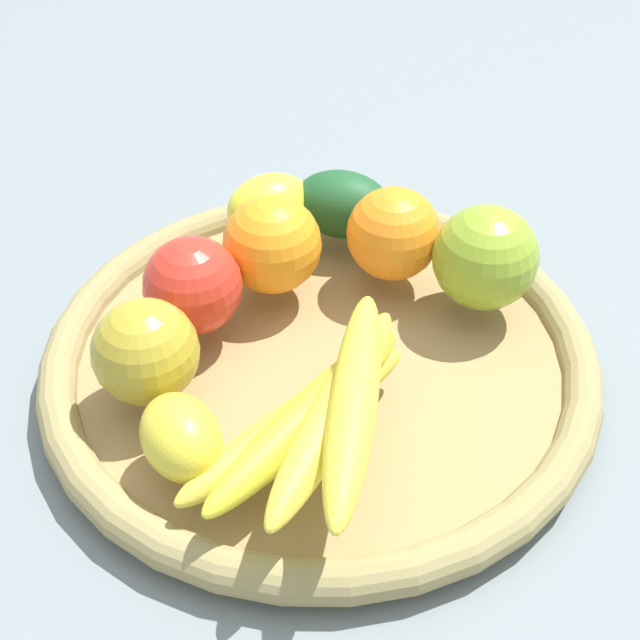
{
  "coord_description": "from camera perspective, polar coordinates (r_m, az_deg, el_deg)",
  "views": [
    {
      "loc": [
        0.46,
        -0.04,
        0.46
      ],
      "look_at": [
        0.0,
        0.0,
        0.05
      ],
      "focal_mm": 49.7,
      "sensor_mm": 36.0,
      "label": 1
    }
  ],
  "objects": [
    {
      "name": "lemon_1",
      "position": [
        0.72,
        -3.24,
        7.29
      ],
      "size": [
        0.08,
        0.09,
        0.05
      ],
      "primitive_type": "ellipsoid",
      "rotation": [
        0.0,
        0.0,
        5.13
      ],
      "color": "yellow",
      "rests_on": "basket"
    },
    {
      "name": "avocado",
      "position": [
        0.72,
        1.48,
        7.44
      ],
      "size": [
        0.08,
        0.1,
        0.05
      ],
      "primitive_type": "ellipsoid",
      "rotation": [
        0.0,
        0.0,
        4.32
      ],
      "color": "#1C4F28",
      "rests_on": "basket"
    },
    {
      "name": "orange_0",
      "position": [
        0.67,
        4.75,
        5.56
      ],
      "size": [
        0.09,
        0.09,
        0.07
      ],
      "primitive_type": "sphere",
      "rotation": [
        0.0,
        0.0,
        3.46
      ],
      "color": "orange",
      "rests_on": "basket"
    },
    {
      "name": "apple_2",
      "position": [
        0.58,
        -11.17,
        -2.01
      ],
      "size": [
        0.1,
        0.1,
        0.07
      ],
      "primitive_type": "sphere",
      "rotation": [
        0.0,
        0.0,
        0.82
      ],
      "color": "#AE982A",
      "rests_on": "basket"
    },
    {
      "name": "apple_1",
      "position": [
        0.65,
        10.59,
        3.98
      ],
      "size": [
        0.1,
        0.1,
        0.08
      ],
      "primitive_type": "sphere",
      "rotation": [
        0.0,
        0.0,
        2.02
      ],
      "color": "#88A72C",
      "rests_on": "basket"
    },
    {
      "name": "orange_1",
      "position": [
        0.66,
        -3.1,
        4.89
      ],
      "size": [
        0.1,
        0.1,
        0.07
      ],
      "primitive_type": "sphere",
      "rotation": [
        0.0,
        0.0,
        4.09
      ],
      "color": "orange",
      "rests_on": "basket"
    },
    {
      "name": "lemon_0",
      "position": [
        0.54,
        -8.95,
        -7.47
      ],
      "size": [
        0.08,
        0.07,
        0.05
      ],
      "primitive_type": "ellipsoid",
      "rotation": [
        0.0,
        0.0,
        3.56
      ],
      "color": "yellow",
      "rests_on": "basket"
    },
    {
      "name": "basket",
      "position": [
        0.64,
        0.0,
        -2.51
      ],
      "size": [
        0.4,
        0.4,
        0.03
      ],
      "color": "#9D8151",
      "rests_on": "ground_plane"
    },
    {
      "name": "apple_0",
      "position": [
        0.63,
        -8.2,
        2.21
      ],
      "size": [
        0.09,
        0.09,
        0.07
      ],
      "primitive_type": "sphere",
      "rotation": [
        0.0,
        0.0,
        2.81
      ],
      "color": "red",
      "rests_on": "basket"
    },
    {
      "name": "ground_plane",
      "position": [
        0.65,
        0.0,
        -3.48
      ],
      "size": [
        2.4,
        2.4,
        0.0
      ],
      "primitive_type": "plane",
      "color": "slate",
      "rests_on": "ground"
    },
    {
      "name": "banana_bunch",
      "position": [
        0.54,
        0.08,
        -5.98
      ],
      "size": [
        0.19,
        0.17,
        0.07
      ],
      "color": "yellow",
      "rests_on": "basket"
    }
  ]
}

